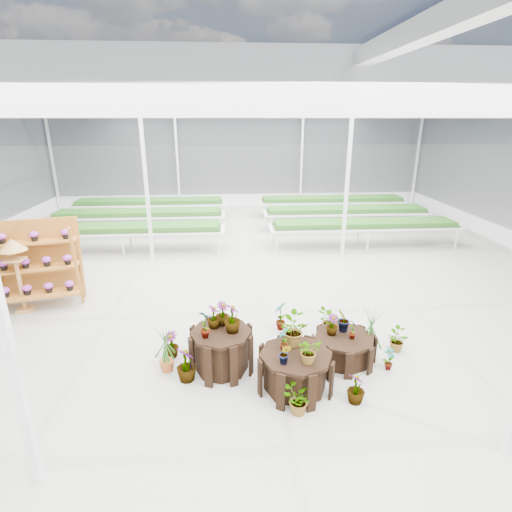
{
  "coord_description": "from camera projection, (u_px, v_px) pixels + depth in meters",
  "views": [
    {
      "loc": [
        -0.6,
        -7.91,
        4.2
      ],
      "look_at": [
        -0.02,
        0.43,
        1.3
      ],
      "focal_mm": 28.0,
      "sensor_mm": 36.0,
      "label": 1
    }
  ],
  "objects": [
    {
      "name": "plinth_low",
      "position": [
        343.0,
        348.0,
        7.22
      ],
      "size": [
        1.23,
        1.23,
        0.5
      ],
      "primitive_type": "cylinder",
      "rotation": [
        0.0,
        0.0,
        -0.11
      ],
      "color": "black",
      "rests_on": "ground"
    },
    {
      "name": "bird_table",
      "position": [
        19.0,
        276.0,
        8.87
      ],
      "size": [
        0.47,
        0.47,
        1.74
      ],
      "primitive_type": null,
      "rotation": [
        0.0,
        0.0,
        0.16
      ],
      "color": "#A7753F",
      "rests_on": "ground"
    },
    {
      "name": "plinth_mid",
      "position": [
        295.0,
        371.0,
        6.47
      ],
      "size": [
        1.49,
        1.49,
        0.64
      ],
      "primitive_type": "cylinder",
      "rotation": [
        0.0,
        0.0,
        0.26
      ],
      "color": "black",
      "rests_on": "ground"
    },
    {
      "name": "steel_frame",
      "position": [
        258.0,
        219.0,
        8.14
      ],
      "size": [
        18.0,
        24.0,
        4.5
      ],
      "primitive_type": null,
      "color": "silver",
      "rests_on": "ground"
    },
    {
      "name": "ground_plane",
      "position": [
        258.0,
        317.0,
        8.87
      ],
      "size": [
        24.0,
        24.0,
        0.0
      ],
      "primitive_type": "plane",
      "color": "gray",
      "rests_on": "ground"
    },
    {
      "name": "nursery_plants",
      "position": [
        287.0,
        339.0,
        7.0
      ],
      "size": [
        4.68,
        2.98,
        1.26
      ],
      "color": "#225318",
      "rests_on": "ground"
    },
    {
      "name": "shelf_rack",
      "position": [
        37.0,
        265.0,
        9.19
      ],
      "size": [
        2.05,
        1.37,
        1.99
      ],
      "primitive_type": null,
      "rotation": [
        0.0,
        0.0,
        0.22
      ],
      "color": "#90531A",
      "rests_on": "ground"
    },
    {
      "name": "greenhouse_shell",
      "position": [
        258.0,
        219.0,
        8.14
      ],
      "size": [
        18.0,
        24.0,
        4.5
      ],
      "primitive_type": null,
      "color": "white",
      "rests_on": "ground"
    },
    {
      "name": "nursery_benches",
      "position": [
        244.0,
        221.0,
        15.52
      ],
      "size": [
        16.0,
        7.0,
        0.84
      ],
      "primitive_type": null,
      "color": "silver",
      "rests_on": "ground"
    },
    {
      "name": "plinth_tall",
      "position": [
        221.0,
        350.0,
        6.94
      ],
      "size": [
        1.43,
        1.43,
        0.75
      ],
      "primitive_type": "cylinder",
      "rotation": [
        0.0,
        0.0,
        0.39
      ],
      "color": "black",
      "rests_on": "ground"
    }
  ]
}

